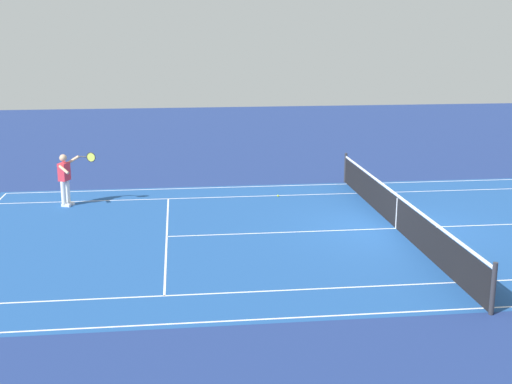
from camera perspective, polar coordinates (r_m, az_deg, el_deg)
The scene contains 6 objects.
ground_plane at distance 19.06m, azimuth 11.96°, elevation -3.08°, with size 60.00×60.00×0.00m, color navy.
court_slab at distance 19.06m, azimuth 11.96°, elevation -3.08°, with size 24.20×11.40×0.00m, color #1E4C93.
court_line_markings at distance 19.06m, azimuth 11.96°, elevation -3.07°, with size 23.85×11.05×0.01m.
tennis_net at distance 18.92m, azimuth 12.03°, elevation -1.66°, with size 0.10×11.70×1.08m.
tennis_player_near at distance 21.65m, azimuth -16.05°, elevation 1.25°, with size 1.18×0.74×1.70m.
tennis_ball at distance 22.13m, azimuth 1.90°, elevation -0.32°, with size 0.07×0.07×0.07m, color #CCE01E.
Camera 1 is at (6.01, 17.24, 5.47)m, focal length 46.53 mm.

